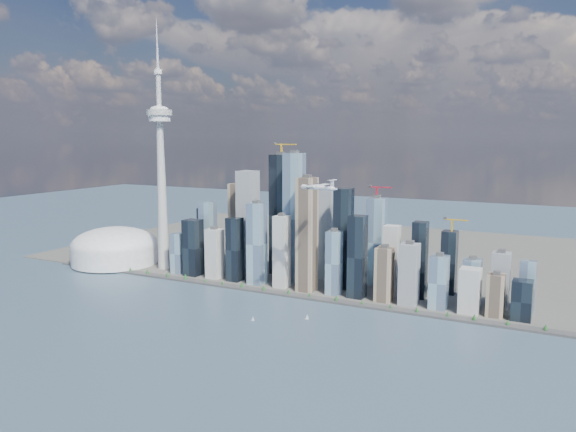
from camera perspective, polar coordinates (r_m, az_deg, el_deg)
The scene contains 10 objects.
ground at distance 911.66m, azimuth -10.15°, elevation -11.50°, with size 4000.00×4000.00×0.00m, color #364B5F.
seawall at distance 1110.49m, azimuth -2.30°, elevation -7.66°, with size 1100.00×22.00×4.00m, color #383838.
land at distance 1508.11m, azimuth 6.09°, elevation -3.47°, with size 1400.00×900.00×3.00m, color #4C4C47.
shoreline_trees at distance 1108.66m, azimuth -2.30°, elevation -7.32°, with size 960.53×7.20×8.80m.
skyscraper_cluster at distance 1139.37m, azimuth 2.44°, elevation -2.71°, with size 736.00×142.00×287.26m.
needle_tower at distance 1290.41m, azimuth -12.78°, elevation 4.91°, with size 56.00×56.00×550.50m.
dome_stadium at distance 1400.45m, azimuth -17.21°, elevation -3.12°, with size 200.00×200.00×86.00m.
airplane at distance 968.30m, azimuth 3.07°, elevation 2.95°, with size 77.97×69.33×19.09m.
sailboat_west at distance 949.90m, azimuth -3.59°, elevation -10.40°, with size 5.99×1.76×8.33m.
sailboat_east at distance 953.97m, azimuth 1.94°, elevation -10.28°, with size 6.95×2.31×9.62m.
Camera 1 is at (522.86, -681.58, 305.26)m, focal length 35.00 mm.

